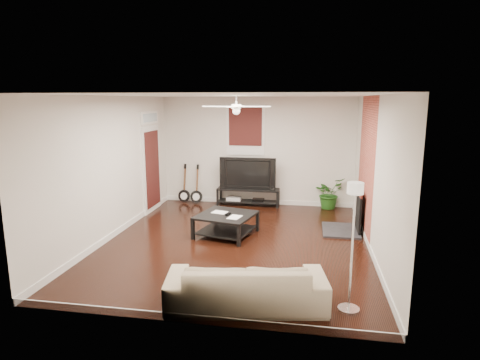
{
  "coord_description": "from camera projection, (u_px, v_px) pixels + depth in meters",
  "views": [
    {
      "loc": [
        1.34,
        -7.38,
        2.72
      ],
      "look_at": [
        0.0,
        0.4,
        1.15
      ],
      "focal_mm": 30.22,
      "sensor_mm": 36.0,
      "label": 1
    }
  ],
  "objects": [
    {
      "name": "fireplace",
      "position": [
        349.0,
        210.0,
        8.39
      ],
      "size": [
        0.8,
        1.1,
        0.92
      ],
      "primitive_type": "cube",
      "color": "black",
      "rests_on": "floor"
    },
    {
      "name": "window_back",
      "position": [
        245.0,
        130.0,
        10.42
      ],
      "size": [
        1.0,
        0.06,
        1.3
      ],
      "primitive_type": "cube",
      "color": "#3A120F",
      "rests_on": "wall_back"
    },
    {
      "name": "tv_stand",
      "position": [
        248.0,
        197.0,
        10.56
      ],
      "size": [
        1.61,
        0.43,
        0.45
      ],
      "primitive_type": "cube",
      "color": "black",
      "rests_on": "floor"
    },
    {
      "name": "guitar_left",
      "position": [
        184.0,
        184.0,
        10.76
      ],
      "size": [
        0.34,
        0.25,
        1.05
      ],
      "primitive_type": null,
      "rotation": [
        0.0,
        0.0,
        -0.08
      ],
      "color": "black",
      "rests_on": "floor"
    },
    {
      "name": "coffee_table",
      "position": [
        226.0,
        225.0,
        8.23
      ],
      "size": [
        1.27,
        1.27,
        0.44
      ],
      "primitive_type": "cube",
      "rotation": [
        0.0,
        0.0,
        -0.24
      ],
      "color": "black",
      "rests_on": "floor"
    },
    {
      "name": "brick_accent",
      "position": [
        366.0,
        166.0,
        8.16
      ],
      "size": [
        0.02,
        2.2,
        2.8
      ],
      "primitive_type": "cube",
      "color": "#AF4638",
      "rests_on": "floor"
    },
    {
      "name": "potted_plant",
      "position": [
        329.0,
        193.0,
        10.22
      ],
      "size": [
        0.93,
        0.94,
        0.79
      ],
      "primitive_type": "imported",
      "rotation": [
        0.0,
        0.0,
        0.84
      ],
      "color": "#215718",
      "rests_on": "floor"
    },
    {
      "name": "ceiling_fan",
      "position": [
        236.0,
        107.0,
        7.37
      ],
      "size": [
        1.24,
        1.24,
        0.32
      ],
      "primitive_type": null,
      "color": "white",
      "rests_on": "ceiling"
    },
    {
      "name": "floor_lamp",
      "position": [
        352.0,
        248.0,
        5.15
      ],
      "size": [
        0.33,
        0.33,
        1.73
      ],
      "primitive_type": null,
      "rotation": [
        0.0,
        0.0,
        0.17
      ],
      "color": "white",
      "rests_on": "floor"
    },
    {
      "name": "door_left",
      "position": [
        152.0,
        161.0,
        9.88
      ],
      "size": [
        0.08,
        1.0,
        2.5
      ],
      "primitive_type": "cube",
      "color": "white",
      "rests_on": "wall_left"
    },
    {
      "name": "tv",
      "position": [
        248.0,
        173.0,
        10.45
      ],
      "size": [
        1.44,
        0.19,
        0.83
      ],
      "primitive_type": "imported",
      "color": "black",
      "rests_on": "tv_stand"
    },
    {
      "name": "guitar_right",
      "position": [
        196.0,
        184.0,
        10.67
      ],
      "size": [
        0.33,
        0.24,
        1.05
      ],
      "primitive_type": null,
      "rotation": [
        0.0,
        0.0,
        0.03
      ],
      "color": "black",
      "rests_on": "floor"
    },
    {
      "name": "sofa",
      "position": [
        246.0,
        284.0,
        5.39
      ],
      "size": [
        2.22,
        1.17,
        0.62
      ],
      "primitive_type": "imported",
      "rotation": [
        0.0,
        0.0,
        3.31
      ],
      "color": "#C4AD93",
      "rests_on": "floor"
    },
    {
      "name": "room",
      "position": [
        236.0,
        171.0,
        7.61
      ],
      "size": [
        5.01,
        6.01,
        2.81
      ],
      "color": "black",
      "rests_on": "ground"
    }
  ]
}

